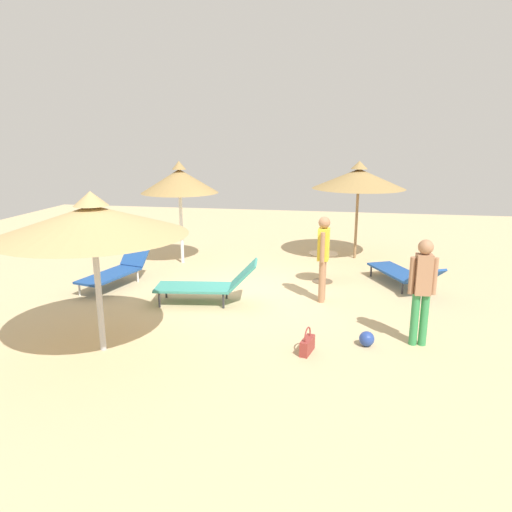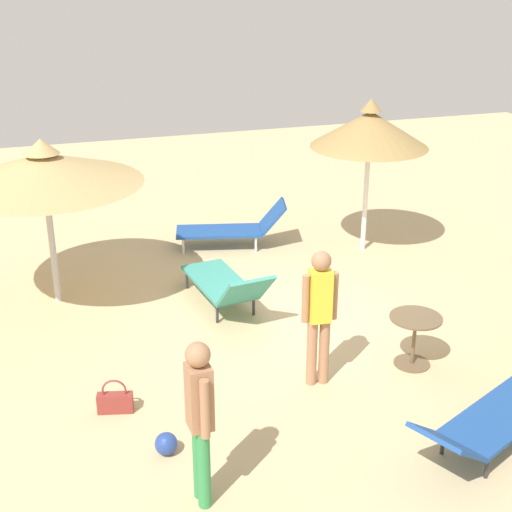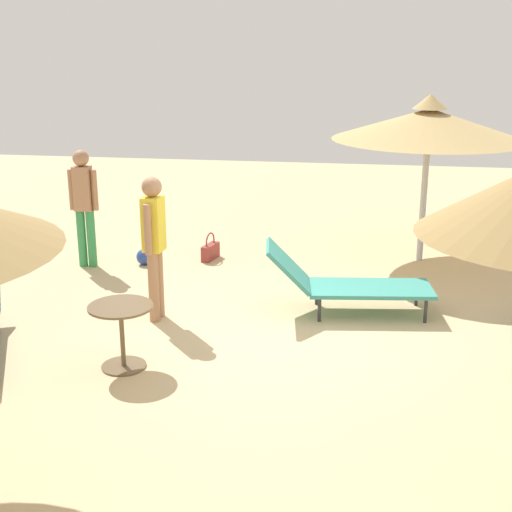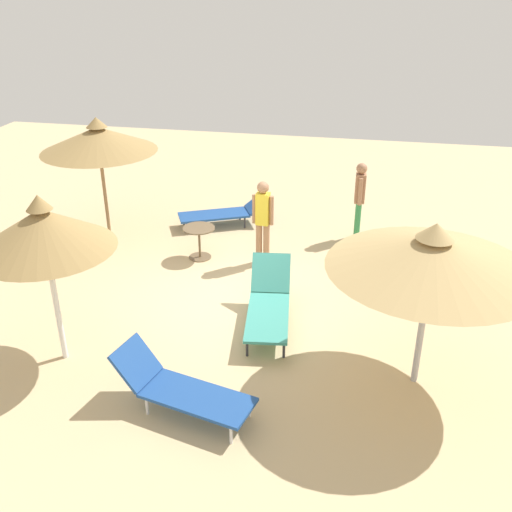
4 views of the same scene
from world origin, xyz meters
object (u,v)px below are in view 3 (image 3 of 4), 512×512
object	(u,v)px
side_table_round	(122,325)
lounge_chair_front	(344,282)
handbag	(210,250)
beach_ball	(144,257)
person_standing_edge	(84,201)
parasol_umbrella_far_right	(429,124)
person_standing_back	(154,239)

from	to	relation	value
side_table_round	lounge_chair_front	bearing A→B (deg)	130.28
handbag	lounge_chair_front	bearing A→B (deg)	47.81
lounge_chair_front	beach_ball	size ratio (longest dim) A/B	8.63
side_table_round	person_standing_edge	bearing A→B (deg)	-152.48
side_table_round	beach_ball	xyz separation A→B (m)	(-3.43, -0.85, -0.36)
parasol_umbrella_far_right	handbag	distance (m)	3.83
person_standing_edge	parasol_umbrella_far_right	bearing A→B (deg)	102.27
person_standing_edge	person_standing_back	bearing A→B (deg)	41.34
parasol_umbrella_far_right	lounge_chair_front	xyz separation A→B (m)	(2.42, -1.09, -1.70)
lounge_chair_front	person_standing_edge	distance (m)	4.19
parasol_umbrella_far_right	person_standing_back	distance (m)	4.62
parasol_umbrella_far_right	side_table_round	distance (m)	5.71
person_standing_edge	side_table_round	world-z (taller)	person_standing_edge
handbag	beach_ball	bearing A→B (deg)	-65.73
person_standing_back	person_standing_edge	bearing A→B (deg)	-138.66
lounge_chair_front	handbag	bearing A→B (deg)	-132.19
parasol_umbrella_far_right	side_table_round	bearing A→B (deg)	-37.69
person_standing_back	handbag	distance (m)	2.66
lounge_chair_front	parasol_umbrella_far_right	bearing A→B (deg)	155.67
handbag	side_table_round	world-z (taller)	side_table_round
lounge_chair_front	person_standing_back	size ratio (longest dim) A/B	1.20
lounge_chair_front	person_standing_back	xyz separation A→B (m)	(0.55, -2.28, 0.61)
side_table_round	beach_ball	world-z (taller)	side_table_round
lounge_chair_front	beach_ball	world-z (taller)	lounge_chair_front
parasol_umbrella_far_right	side_table_round	xyz separation A→B (m)	(4.32, -3.34, -1.64)
parasol_umbrella_far_right	person_standing_back	xyz separation A→B (m)	(2.97, -3.38, -1.09)
handbag	person_standing_edge	bearing A→B (deg)	-70.50
person_standing_edge	side_table_round	distance (m)	3.68
side_table_round	handbag	bearing A→B (deg)	178.69
parasol_umbrella_far_right	lounge_chair_front	size ratio (longest dim) A/B	1.34
lounge_chair_front	person_standing_back	distance (m)	2.42
person_standing_back	handbag	bearing A→B (deg)	177.18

